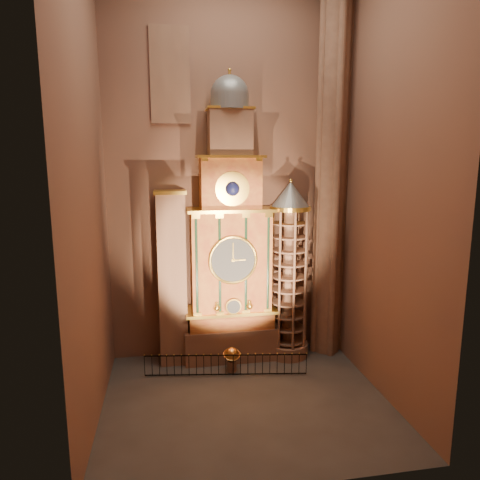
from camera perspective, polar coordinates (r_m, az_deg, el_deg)
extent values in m
plane|color=#383330|center=(22.83, 0.77, -20.59)|extent=(14.00, 14.00, 0.00)
plane|color=#845C47|center=(25.55, -1.69, 8.65)|extent=(22.00, 0.00, 22.00)
plane|color=#845C47|center=(19.57, -19.91, 7.59)|extent=(0.00, 22.00, 22.00)
plane|color=#845C47|center=(22.03, 19.22, 7.85)|extent=(0.00, 22.00, 22.00)
cube|color=#8C634C|center=(26.77, -1.26, -13.34)|extent=(5.60, 2.20, 2.00)
cube|color=maroon|center=(26.21, -1.27, -10.33)|extent=(5.00, 2.00, 1.00)
cube|color=#EABD44|center=(25.97, -1.26, -9.23)|extent=(5.40, 2.30, 0.18)
cube|color=maroon|center=(25.20, -1.30, -2.85)|extent=(4.60, 2.00, 6.00)
cylinder|color=black|center=(24.15, -5.82, -3.48)|extent=(0.32, 0.32, 5.60)
cylinder|color=black|center=(24.27, -2.75, -3.37)|extent=(0.32, 0.32, 5.60)
cylinder|color=black|center=(24.49, 0.74, -3.23)|extent=(0.32, 0.32, 5.60)
cylinder|color=black|center=(24.76, 3.70, -3.10)|extent=(0.32, 0.32, 5.60)
cube|color=#EABD44|center=(24.64, -1.31, 4.05)|extent=(5.00, 2.25, 0.18)
cylinder|color=#2D3033|center=(24.16, -0.94, -2.69)|extent=(2.60, 0.12, 2.60)
torus|color=#EABD44|center=(24.11, -0.93, -2.72)|extent=(2.80, 0.16, 2.80)
cylinder|color=#EABD44|center=(24.76, -0.87, -8.87)|extent=(0.90, 0.10, 0.90)
sphere|color=#EABD44|center=(24.70, -3.09, -9.05)|extent=(0.36, 0.36, 0.36)
sphere|color=#EABD44|center=(24.98, 1.29, -8.82)|extent=(0.36, 0.36, 0.36)
cube|color=maroon|center=(24.58, -1.34, 7.42)|extent=(3.40, 1.80, 3.00)
sphere|color=#0B1338|center=(23.69, -1.01, 6.84)|extent=(0.80, 0.80, 0.80)
cube|color=#EABD44|center=(24.50, -1.34, 11.04)|extent=(3.80, 2.00, 0.15)
cube|color=#8C634C|center=(24.60, -1.37, 13.95)|extent=(2.40, 1.60, 2.60)
sphere|color=slate|center=(24.83, -1.39, 18.79)|extent=(2.10, 2.10, 2.10)
cylinder|color=#EABD44|center=(24.98, -1.40, 20.83)|extent=(0.14, 0.14, 0.80)
cube|color=#8C634C|center=(25.18, -9.00, -5.33)|extent=(1.60, 1.40, 10.00)
cube|color=#EABD44|center=(25.38, -8.85, -9.94)|extent=(1.35, 0.10, 2.10)
cube|color=#4A1813|center=(25.33, -8.85, -9.99)|extent=(1.05, 0.04, 1.75)
cube|color=#EABD44|center=(24.62, -9.02, -4.25)|extent=(1.35, 0.10, 2.10)
cube|color=#4A1813|center=(24.56, -9.02, -4.28)|extent=(1.05, 0.04, 1.75)
cube|color=#EABD44|center=(24.11, -9.19, 1.75)|extent=(1.35, 0.10, 2.10)
cube|color=#4A1813|center=(24.05, -9.19, 1.73)|extent=(1.05, 0.04, 1.75)
cube|color=#EABD44|center=(24.33, -9.33, 6.32)|extent=(1.80, 1.60, 0.20)
cylinder|color=#8C634C|center=(27.44, 6.32, -14.16)|extent=(2.50, 2.50, 0.80)
cylinder|color=#8C634C|center=(25.92, 6.51, -5.05)|extent=(0.70, 0.70, 8.20)
cylinder|color=#EABD44|center=(25.15, 6.70, 4.22)|extent=(2.40, 2.40, 0.25)
cone|color=slate|center=(25.08, 6.74, 6.04)|extent=(2.30, 2.30, 1.50)
sphere|color=#EABD44|center=(25.04, 6.78, 7.87)|extent=(0.20, 0.20, 0.20)
cylinder|color=#8C634C|center=(26.17, 12.13, 8.47)|extent=(1.60, 1.60, 22.00)
cylinder|color=#8C634C|center=(26.48, 13.75, 8.42)|extent=(0.44, 0.44, 22.00)
cylinder|color=#8C634C|center=(25.88, 10.47, 8.51)|extent=(0.44, 0.44, 22.00)
cylinder|color=#8C634C|center=(26.91, 11.49, 8.53)|extent=(0.44, 0.44, 22.00)
cylinder|color=#8C634C|center=(25.43, 12.80, 8.40)|extent=(0.44, 0.44, 22.00)
cube|color=navy|center=(25.68, -9.32, 20.87)|extent=(2.00, 0.10, 5.00)
cube|color=#8C634C|center=(25.62, -9.32, 20.90)|extent=(2.20, 0.06, 5.20)
cylinder|color=#8C634C|center=(25.38, -1.10, -16.43)|extent=(0.53, 0.53, 0.62)
sphere|color=#DC8C3E|center=(25.07, -1.10, -14.98)|extent=(0.80, 0.80, 0.80)
torus|color=#DC8C3E|center=(25.07, -1.10, -14.98)|extent=(0.99, 0.94, 0.43)
cube|color=black|center=(24.45, -1.91, -15.10)|extent=(8.89, 1.36, 0.05)
cube|color=black|center=(24.95, -1.89, -17.46)|extent=(8.89, 1.36, 0.05)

